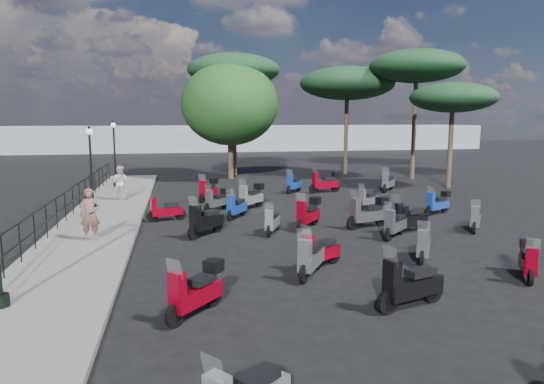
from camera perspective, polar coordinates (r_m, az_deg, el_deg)
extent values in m
plane|color=black|center=(16.74, 1.46, -5.29)|extent=(120.00, 120.00, 0.00)
cube|color=slate|center=(19.50, -19.59, -3.55)|extent=(3.00, 30.00, 0.15)
cylinder|color=black|center=(13.64, -29.14, -6.66)|extent=(0.04, 0.04, 1.10)
cylinder|color=black|center=(14.90, -27.52, -5.30)|extent=(0.04, 0.04, 1.10)
cylinder|color=black|center=(16.18, -26.16, -4.15)|extent=(0.04, 0.04, 1.10)
cylinder|color=black|center=(17.48, -25.00, -3.17)|extent=(0.04, 0.04, 1.10)
cylinder|color=black|center=(18.78, -24.01, -2.32)|extent=(0.04, 0.04, 1.10)
cylinder|color=black|center=(20.09, -23.14, -1.58)|extent=(0.04, 0.04, 1.10)
cylinder|color=black|center=(21.41, -22.39, -0.93)|extent=(0.04, 0.04, 1.10)
cylinder|color=black|center=(22.74, -21.72, -0.36)|extent=(0.04, 0.04, 1.10)
cylinder|color=black|center=(24.07, -21.12, 0.15)|extent=(0.04, 0.04, 1.10)
cylinder|color=black|center=(25.41, -20.59, 0.60)|extent=(0.04, 0.04, 1.10)
cylinder|color=black|center=(26.74, -20.11, 1.01)|extent=(0.04, 0.04, 1.10)
cylinder|color=black|center=(28.08, -19.68, 1.39)|extent=(0.04, 0.04, 1.10)
cylinder|color=black|center=(29.43, -19.28, 1.72)|extent=(0.04, 0.04, 1.10)
cylinder|color=black|center=(30.77, -18.92, 2.03)|extent=(0.04, 0.04, 1.10)
cylinder|color=black|center=(32.12, -18.59, 2.31)|extent=(0.04, 0.04, 1.10)
cube|color=black|center=(19.35, -23.66, -0.39)|extent=(0.04, 26.00, 0.04)
cube|color=black|center=(19.44, -23.56, -1.94)|extent=(0.04, 26.00, 0.04)
cylinder|color=black|center=(11.82, -29.29, -11.08)|extent=(0.35, 0.35, 0.26)
cylinder|color=black|center=(22.78, -20.28, -1.40)|extent=(0.28, 0.28, 0.21)
cylinder|color=black|center=(22.56, -20.50, 2.76)|extent=(0.10, 0.10, 3.53)
cylinder|color=black|center=(22.46, -20.73, 6.91)|extent=(0.22, 0.78, 0.04)
sphere|color=white|center=(22.86, -20.79, 6.71)|extent=(0.25, 0.25, 0.25)
sphere|color=white|center=(22.07, -20.64, 6.66)|extent=(0.25, 0.25, 0.25)
cylinder|color=black|center=(29.17, -17.85, 0.87)|extent=(0.30, 0.30, 0.22)
cylinder|color=black|center=(29.00, -18.02, 4.29)|extent=(0.10, 0.10, 3.72)
cylinder|color=black|center=(28.93, -18.18, 7.68)|extent=(0.15, 0.83, 0.04)
sphere|color=white|center=(29.35, -18.18, 7.51)|extent=(0.26, 0.26, 0.26)
sphere|color=white|center=(28.51, -18.16, 7.49)|extent=(0.26, 0.26, 0.26)
imported|color=brown|center=(16.54, -20.61, -2.50)|extent=(0.63, 0.42, 1.69)
imported|color=beige|center=(24.37, -17.46, 1.07)|extent=(0.94, 0.83, 1.63)
cylinder|color=black|center=(9.94, -11.34, -14.02)|extent=(0.40, 0.44, 0.49)
cylinder|color=black|center=(10.82, -6.89, -11.98)|extent=(0.40, 0.44, 0.49)
cube|color=maroon|center=(10.34, -8.85, -11.93)|extent=(1.15, 1.24, 0.35)
cube|color=black|center=(10.37, -8.27, -10.16)|extent=(0.64, 0.67, 0.14)
cube|color=maroon|center=(9.82, -11.10, -11.33)|extent=(0.38, 0.37, 0.72)
plane|color=white|center=(9.63, -11.43, -8.83)|extent=(0.35, 0.32, 0.38)
cube|color=black|center=(10.62, -6.89, -8.61)|extent=(0.48, 0.48, 0.27)
cylinder|color=black|center=(16.46, -9.19, -4.69)|extent=(0.44, 0.47, 0.53)
cylinder|color=black|center=(17.48, -6.40, -3.84)|extent=(0.44, 0.47, 0.53)
cube|color=black|center=(16.96, -7.65, -3.56)|extent=(1.24, 1.33, 0.38)
cube|color=black|center=(17.04, -7.28, -2.43)|extent=(0.69, 0.72, 0.16)
cube|color=black|center=(16.42, -9.04, -2.90)|extent=(0.41, 0.40, 0.78)
plane|color=white|center=(16.27, -9.23, -1.22)|extent=(0.37, 0.34, 0.41)
cylinder|color=black|center=(19.52, -13.93, -2.84)|extent=(0.45, 0.19, 0.44)
cylinder|color=black|center=(19.74, -10.76, -2.61)|extent=(0.45, 0.19, 0.44)
cube|color=maroon|center=(19.60, -12.22, -2.24)|extent=(1.24, 0.58, 0.31)
cube|color=black|center=(19.58, -11.79, -1.46)|extent=(0.60, 0.40, 0.13)
cube|color=maroon|center=(19.45, -13.76, -1.60)|extent=(0.26, 0.32, 0.65)
plane|color=white|center=(19.37, -13.97, -0.40)|extent=(0.15, 0.36, 0.34)
cylinder|color=black|center=(19.19, -4.94, -2.78)|extent=(0.33, 0.44, 0.47)
cylinder|color=black|center=(20.22, -3.47, -2.17)|extent=(0.33, 0.44, 0.47)
cube|color=#153E9F|center=(19.71, -4.13, -1.94)|extent=(0.95, 1.24, 0.33)
cube|color=black|center=(19.81, -3.93, -1.09)|extent=(0.56, 0.65, 0.14)
cube|color=#153E9F|center=(19.17, -4.85, -1.43)|extent=(0.36, 0.34, 0.68)
plane|color=white|center=(19.05, -4.95, -0.17)|extent=(0.35, 0.26, 0.36)
cylinder|color=black|center=(20.94, -7.51, -1.88)|extent=(0.38, 0.38, 0.44)
cylinder|color=black|center=(21.77, -5.58, -1.43)|extent=(0.38, 0.38, 0.44)
cube|color=#424548|center=(21.35, -6.45, -1.19)|extent=(1.07, 1.08, 0.31)
cube|color=black|center=(21.43, -6.19, -0.45)|extent=(0.59, 0.59, 0.13)
cube|color=#424548|center=(20.92, -7.40, -0.70)|extent=(0.34, 0.34, 0.65)
plane|color=white|center=(20.81, -7.52, 0.41)|extent=(0.30, 0.30, 0.34)
cube|color=black|center=(21.68, -5.57, 0.12)|extent=(0.43, 0.43, 0.24)
cube|color=black|center=(6.79, -1.63, -20.94)|extent=(0.66, 0.62, 0.14)
plane|color=white|center=(6.07, -6.95, -20.02)|extent=(0.30, 0.34, 0.37)
cylinder|color=black|center=(12.13, 3.75, -9.60)|extent=(0.35, 0.48, 0.50)
cylinder|color=black|center=(13.27, 5.38, -7.99)|extent=(0.35, 0.48, 0.50)
cube|color=#95979E|center=(12.69, 4.68, -7.89)|extent=(1.02, 1.33, 0.35)
cube|color=black|center=(12.77, 4.92, -6.42)|extent=(0.59, 0.69, 0.15)
cube|color=#95979E|center=(12.06, 3.89, -7.33)|extent=(0.39, 0.36, 0.73)
plane|color=white|center=(11.88, 3.83, -5.24)|extent=(0.38, 0.28, 0.39)
cylinder|color=black|center=(16.61, -0.38, -4.64)|extent=(0.25, 0.43, 0.43)
cylinder|color=black|center=(17.62, 0.40, -3.85)|extent=(0.25, 0.43, 0.43)
cube|color=#A0A5A9|center=(17.12, 0.06, -3.68)|extent=(0.74, 1.18, 0.30)
cube|color=black|center=(17.22, 0.17, -2.77)|extent=(0.46, 0.59, 0.12)
cube|color=#A0A5A9|center=(16.59, -0.33, -3.21)|extent=(0.32, 0.29, 0.62)
plane|color=white|center=(16.46, -0.37, -1.89)|extent=(0.34, 0.20, 0.33)
cylinder|color=black|center=(17.42, 3.39, -3.88)|extent=(0.40, 0.46, 0.51)
cylinder|color=black|center=(18.56, 5.04, -3.11)|extent=(0.40, 0.46, 0.51)
cube|color=maroon|center=(17.99, 4.32, -2.86)|extent=(1.15, 1.30, 0.36)
cube|color=black|center=(18.10, 4.56, -1.83)|extent=(0.65, 0.69, 0.15)
cube|color=maroon|center=(17.39, 3.52, -2.26)|extent=(0.39, 0.38, 0.74)
plane|color=white|center=(17.25, 3.45, -0.74)|extent=(0.37, 0.32, 0.39)
cube|color=black|center=(18.45, 5.10, -1.04)|extent=(0.49, 0.49, 0.28)
cylinder|color=black|center=(23.45, -8.20, -0.68)|extent=(0.34, 0.48, 0.50)
cylinder|color=black|center=(24.54, -6.87, -0.23)|extent=(0.34, 0.48, 0.50)
cube|color=maroon|center=(24.01, -7.48, 0.01)|extent=(0.98, 1.34, 0.35)
cube|color=black|center=(24.13, -7.30, 0.75)|extent=(0.58, 0.69, 0.14)
cube|color=maroon|center=(23.45, -8.14, 0.50)|extent=(0.38, 0.35, 0.72)
plane|color=white|center=(23.33, -8.23, 1.61)|extent=(0.38, 0.27, 0.38)
cube|color=black|center=(24.47, -6.88, 1.31)|extent=(0.46, 0.47, 0.27)
cylinder|color=black|center=(10.61, 13.48, -12.49)|extent=(0.54, 0.27, 0.53)
cylinder|color=black|center=(11.51, 18.41, -11.00)|extent=(0.54, 0.27, 0.53)
cube|color=black|center=(11.02, 16.30, -10.69)|extent=(1.48, 0.81, 0.37)
cube|color=black|center=(11.05, 17.06, -8.98)|extent=(0.73, 0.52, 0.15)
cube|color=black|center=(10.50, 13.94, -9.80)|extent=(0.33, 0.39, 0.77)
plane|color=white|center=(10.31, 13.77, -7.26)|extent=(0.22, 0.42, 0.41)
cylinder|color=black|center=(14.06, 17.25, -7.46)|extent=(0.32, 0.44, 0.46)
cylinder|color=black|center=(15.18, 17.48, -6.28)|extent=(0.32, 0.44, 0.46)
cube|color=#95979E|center=(14.62, 17.41, -6.15)|extent=(0.93, 1.24, 0.33)
cube|color=black|center=(14.71, 17.49, -4.98)|extent=(0.54, 0.64, 0.13)
cube|color=#95979E|center=(14.02, 17.35, -5.64)|extent=(0.36, 0.33, 0.67)
plane|color=white|center=(13.87, 17.42, -3.97)|extent=(0.35, 0.25, 0.36)
cylinder|color=black|center=(12.99, 3.96, -8.43)|extent=(0.44, 0.32, 0.46)
cylinder|color=black|center=(13.81, 7.30, -7.43)|extent=(0.44, 0.32, 0.46)
cube|color=maroon|center=(13.38, 5.83, -7.17)|extent=(1.23, 0.92, 0.32)
cube|color=black|center=(13.43, 6.32, -5.94)|extent=(0.64, 0.54, 0.13)
cube|color=maroon|center=(12.92, 4.22, -6.50)|extent=(0.33, 0.35, 0.67)
plane|color=white|center=(12.78, 4.06, -4.68)|extent=(0.25, 0.35, 0.36)
cylinder|color=black|center=(17.93, 9.54, -3.59)|extent=(0.53, 0.26, 0.52)
cylinder|color=black|center=(18.76, 12.70, -3.14)|extent=(0.53, 0.26, 0.52)
cube|color=#424548|center=(18.33, 11.31, -2.74)|extent=(1.47, 0.78, 0.37)
cube|color=black|center=(18.39, 11.78, -1.75)|extent=(0.72, 0.51, 0.15)
cube|color=#424548|center=(17.88, 9.80, -1.99)|extent=(0.33, 0.39, 0.77)
plane|color=white|center=(17.76, 9.68, -0.45)|extent=(0.21, 0.42, 0.41)
cube|color=black|center=(18.64, 12.83, -1.03)|extent=(0.46, 0.45, 0.28)
cylinder|color=black|center=(21.17, -3.51, -1.60)|extent=(0.43, 0.45, 0.52)
cylinder|color=black|center=(22.21, -1.56, -1.09)|extent=(0.43, 0.45, 0.52)
cube|color=#A0A5A9|center=(21.70, -2.43, -0.82)|extent=(1.22, 1.27, 0.36)
cube|color=black|center=(21.80, -2.17, 0.03)|extent=(0.68, 0.69, 0.15)
cube|color=#A0A5A9|center=(21.16, -3.38, -0.25)|extent=(0.40, 0.39, 0.75)
plane|color=white|center=(21.04, -3.50, 1.03)|extent=(0.36, 0.34, 0.40)
cube|color=black|center=(22.12, -1.54, 0.67)|extent=(0.50, 0.50, 0.28)
cylinder|color=black|center=(25.88, 2.03, 0.27)|extent=(0.38, 0.43, 0.47)
cylinder|color=black|center=(26.93, 3.16, 0.60)|extent=(0.38, 0.43, 0.47)
cube|color=#153E9F|center=(26.42, 2.66, 0.83)|extent=(1.07, 1.20, 0.34)
cube|color=black|center=(26.54, 2.82, 1.47)|extent=(0.60, 0.64, 0.14)
cube|color=#153E9F|center=(25.89, 2.11, 1.29)|extent=(0.37, 0.36, 0.69)
plane|color=white|center=(25.78, 2.06, 2.25)|extent=(0.34, 0.30, 0.37)
cylinder|color=black|center=(16.54, 13.53, -4.86)|extent=(0.41, 0.40, 0.48)
cylinder|color=black|center=(17.62, 15.00, -4.08)|extent=(0.41, 0.40, 0.48)
cube|color=#424548|center=(17.08, 14.37, -3.84)|extent=(1.17, 1.13, 0.34)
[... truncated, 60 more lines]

